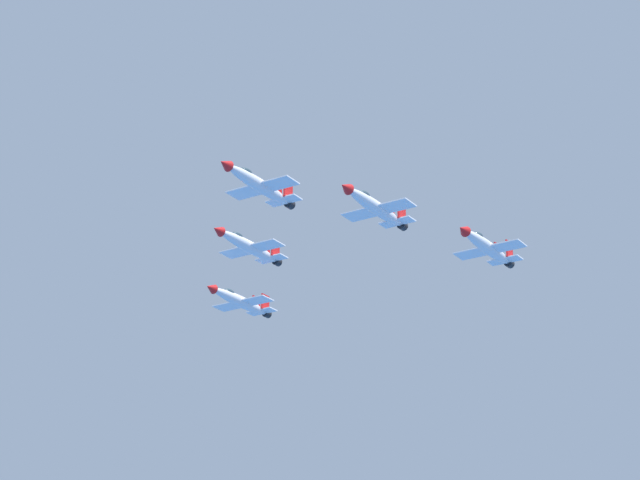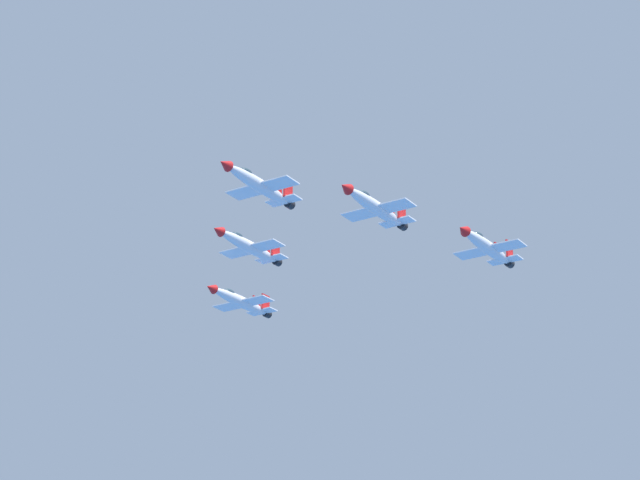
{
  "view_description": "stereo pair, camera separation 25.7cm",
  "coord_description": "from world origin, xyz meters",
  "px_view_note": "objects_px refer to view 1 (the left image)",
  "views": [
    {
      "loc": [
        2.76,
        -170.95,
        91.2
      ],
      "look_at": [
        -0.98,
        -14.47,
        154.31
      ],
      "focal_mm": 66.32,
      "sensor_mm": 36.0,
      "label": 1
    },
    {
      "loc": [
        3.02,
        -170.95,
        91.2
      ],
      "look_at": [
        -0.98,
        -14.47,
        154.31
      ],
      "focal_mm": 66.32,
      "sensor_mm": 36.0,
      "label": 2
    }
  ],
  "objects_px": {
    "jet_left_wingman": "(376,207)",
    "jet_left_outer": "(487,247)",
    "jet_lead": "(259,185)",
    "jet_right_outer": "(240,301)",
    "jet_right_wingman": "(249,246)"
  },
  "relations": [
    {
      "from": "jet_left_wingman",
      "to": "jet_right_outer",
      "type": "distance_m",
      "value": 34.7
    },
    {
      "from": "jet_right_wingman",
      "to": "jet_lead",
      "type": "bearing_deg",
      "value": 40.22
    },
    {
      "from": "jet_lead",
      "to": "jet_left_outer",
      "type": "relative_size",
      "value": 1.01
    },
    {
      "from": "jet_left_wingman",
      "to": "jet_right_wingman",
      "type": "bearing_deg",
      "value": -90.09
    },
    {
      "from": "jet_lead",
      "to": "jet_left_wingman",
      "type": "bearing_deg",
      "value": 139.01
    },
    {
      "from": "jet_lead",
      "to": "jet_right_wingman",
      "type": "bearing_deg",
      "value": -140.26
    },
    {
      "from": "jet_left_wingman",
      "to": "jet_right_outer",
      "type": "bearing_deg",
      "value": -111.5
    },
    {
      "from": "jet_lead",
      "to": "jet_right_wingman",
      "type": "height_order",
      "value": "jet_lead"
    },
    {
      "from": "jet_right_wingman",
      "to": "jet_right_outer",
      "type": "height_order",
      "value": "jet_right_wingman"
    },
    {
      "from": "jet_lead",
      "to": "jet_left_wingman",
      "type": "xyz_separation_m",
      "value": [
        15.67,
        5.22,
        -1.15
      ]
    },
    {
      "from": "jet_lead",
      "to": "jet_right_wingman",
      "type": "relative_size",
      "value": 1.03
    },
    {
      "from": "jet_left_wingman",
      "to": "jet_left_outer",
      "type": "bearing_deg",
      "value": 139.55
    },
    {
      "from": "jet_right_wingman",
      "to": "jet_left_wingman",
      "type": "bearing_deg",
      "value": 89.86
    },
    {
      "from": "jet_lead",
      "to": "jet_right_outer",
      "type": "xyz_separation_m",
      "value": [
        -5.25,
        32.61,
        -5.2
      ]
    },
    {
      "from": "jet_right_wingman",
      "to": "jet_left_outer",
      "type": "xyz_separation_m",
      "value": [
        33.96,
        -5.87,
        -2.76
      ]
    }
  ]
}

